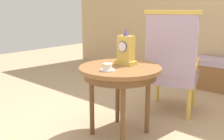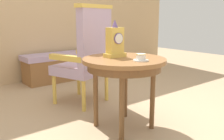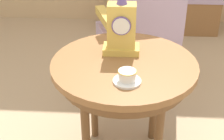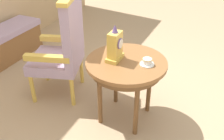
# 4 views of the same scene
# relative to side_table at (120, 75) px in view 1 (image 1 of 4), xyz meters

# --- Properties ---
(ground_plane) EXTENTS (10.00, 10.00, 0.00)m
(ground_plane) POSITION_rel_side_table_xyz_m (0.04, 0.04, -0.58)
(ground_plane) COLOR tan
(side_table) EXTENTS (0.74, 0.74, 0.65)m
(side_table) POSITION_rel_side_table_xyz_m (0.00, 0.00, 0.00)
(side_table) COLOR brown
(side_table) RESTS_ON ground
(teacup_left) EXTENTS (0.13, 0.13, 0.06)m
(teacup_left) POSITION_rel_side_table_xyz_m (0.02, -0.19, 0.10)
(teacup_left) COLOR white
(teacup_left) RESTS_ON side_table
(mantel_clock) EXTENTS (0.19, 0.11, 0.34)m
(mantel_clock) POSITION_rel_side_table_xyz_m (-0.02, 0.10, 0.21)
(mantel_clock) COLOR gold
(mantel_clock) RESTS_ON side_table
(armchair) EXTENTS (0.68, 0.67, 1.14)m
(armchair) POSITION_rel_side_table_xyz_m (0.11, 0.76, 0.02)
(armchair) COLOR #B299B7
(armchair) RESTS_ON ground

